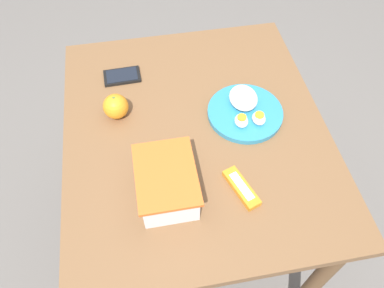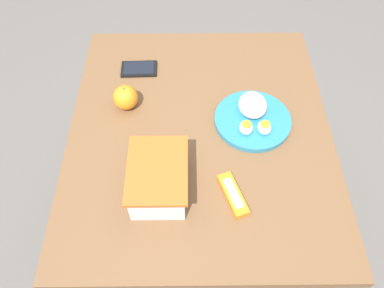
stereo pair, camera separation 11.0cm
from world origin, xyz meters
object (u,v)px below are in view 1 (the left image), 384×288
Objects in this scene: food_container at (167,184)px; candy_bar at (241,188)px; cell_phone at (122,76)px; orange_fruit at (116,106)px; rice_plate at (245,109)px.

food_container reaches higher than candy_bar.
candy_bar is 0.59m from cell_phone.
cell_phone is (0.48, 0.09, -0.04)m from food_container.
food_container is 1.68× the size of cell_phone.
orange_fruit reaches higher than candy_bar.
food_container is at bearing -158.86° from orange_fruit.
rice_plate is 0.45m from cell_phone.
orange_fruit is at bearing 21.14° from food_container.
cell_phone is at bearing -8.79° from orange_fruit.
cell_phone is at bearing 57.90° from rice_plate.
rice_plate is at bearing -122.10° from cell_phone.
cell_phone is (0.24, 0.38, -0.01)m from rice_plate.
food_container reaches higher than orange_fruit.
rice_plate reaches higher than cell_phone.
rice_plate is at bearing -99.37° from orange_fruit.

